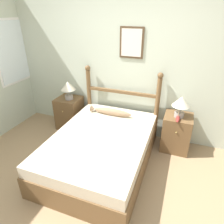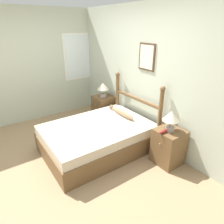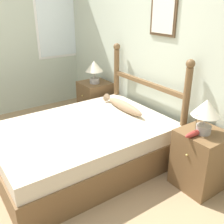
% 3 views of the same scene
% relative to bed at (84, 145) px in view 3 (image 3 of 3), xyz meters
% --- Properties ---
extents(ground_plane, '(16.00, 16.00, 0.00)m').
position_rel_bed_xyz_m(ground_plane, '(0.04, -0.68, -0.25)').
color(ground_plane, '#9E7F5B').
extents(wall_back, '(6.40, 0.08, 2.55)m').
position_rel_bed_xyz_m(wall_back, '(0.04, 1.05, 1.03)').
color(wall_back, beige).
rests_on(wall_back, ground_plane).
extents(bed, '(1.34, 1.92, 0.50)m').
position_rel_bed_xyz_m(bed, '(0.00, 0.00, 0.00)').
color(bed, brown).
rests_on(bed, ground_plane).
extents(headboard, '(1.36, 0.10, 1.24)m').
position_rel_bed_xyz_m(headboard, '(0.00, 0.92, 0.43)').
color(headboard, brown).
rests_on(headboard, ground_plane).
extents(nightstand_left, '(0.44, 0.45, 0.62)m').
position_rel_bed_xyz_m(nightstand_left, '(-1.01, 0.77, 0.06)').
color(nightstand_left, brown).
rests_on(nightstand_left, ground_plane).
extents(nightstand_right, '(0.44, 0.45, 0.62)m').
position_rel_bed_xyz_m(nightstand_right, '(1.01, 0.77, 0.06)').
color(nightstand_right, brown).
rests_on(nightstand_right, ground_plane).
extents(table_lamp_left, '(0.26, 0.26, 0.34)m').
position_rel_bed_xyz_m(table_lamp_left, '(-0.97, 0.75, 0.60)').
color(table_lamp_left, gray).
rests_on(table_lamp_left, nightstand_left).
extents(table_lamp_right, '(0.26, 0.26, 0.34)m').
position_rel_bed_xyz_m(table_lamp_right, '(1.00, 0.75, 0.60)').
color(table_lamp_right, gray).
rests_on(table_lamp_right, nightstand_right).
extents(model_boat, '(0.06, 0.25, 0.22)m').
position_rel_bed_xyz_m(model_boat, '(0.99, 0.64, 0.40)').
color(model_boat, maroon).
rests_on(model_boat, nightstand_right).
extents(fish_pillow, '(0.73, 0.11, 0.12)m').
position_rel_bed_xyz_m(fish_pillow, '(-0.10, 0.63, 0.32)').
color(fish_pillow, '#997A5B').
rests_on(fish_pillow, bed).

